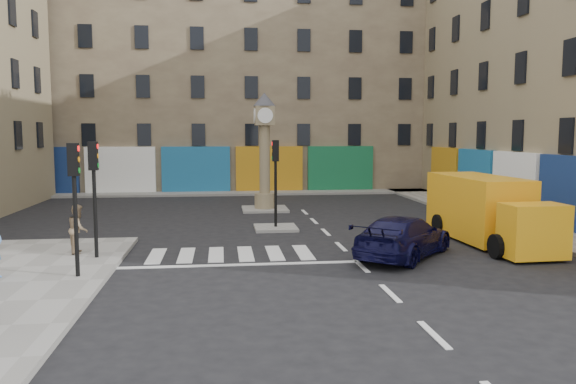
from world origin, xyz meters
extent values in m
plane|color=black|center=(0.00, 0.00, 0.00)|extent=(120.00, 120.00, 0.00)
cube|color=gray|center=(8.70, 10.00, 0.07)|extent=(2.60, 30.00, 0.15)
cube|color=gray|center=(-4.00, 22.20, 0.07)|extent=(32.00, 2.40, 0.15)
cube|color=gray|center=(-2.00, 8.00, 0.06)|extent=(1.80, 1.80, 0.12)
cube|color=gray|center=(-2.00, 14.00, 0.06)|extent=(2.40, 2.40, 0.12)
cube|color=#88795A|center=(-4.00, 28.00, 8.50)|extent=(32.00, 10.00, 17.00)
cylinder|color=black|center=(-8.30, 0.20, 1.55)|extent=(0.12, 0.12, 2.80)
cube|color=black|center=(-8.30, 0.20, 3.40)|extent=(0.28, 0.22, 0.90)
cylinder|color=black|center=(-8.30, 2.60, 1.55)|extent=(0.12, 0.12, 2.80)
cube|color=black|center=(-8.30, 2.60, 3.40)|extent=(0.28, 0.22, 0.90)
cylinder|color=black|center=(-2.00, 8.00, 1.52)|extent=(0.12, 0.12, 2.80)
cube|color=black|center=(-2.00, 8.00, 3.37)|extent=(0.28, 0.22, 0.90)
cylinder|color=#857657|center=(-2.00, 14.00, 0.52)|extent=(1.10, 1.10, 0.80)
cylinder|color=#857657|center=(-2.00, 14.00, 2.72)|extent=(0.56, 0.56, 3.60)
cube|color=#857657|center=(-2.00, 14.00, 5.02)|extent=(1.00, 1.00, 1.00)
cylinder|color=white|center=(-2.00, 13.48, 5.02)|extent=(0.80, 0.06, 0.80)
cone|color=#333338|center=(-2.00, 14.00, 5.87)|extent=(1.20, 1.20, 0.70)
imported|color=black|center=(1.70, 2.10, 0.69)|extent=(4.58, 4.88, 1.38)
cube|color=#F5A114|center=(5.56, 4.83, 1.28)|extent=(2.26, 5.01, 2.36)
cube|color=#F5A114|center=(5.71, 1.13, 0.98)|extent=(2.00, 1.31, 1.75)
cube|color=black|center=(5.72, 1.08, 1.39)|extent=(1.78, 1.00, 0.72)
cylinder|color=black|center=(4.67, 1.50, 0.41)|extent=(0.29, 0.83, 0.82)
cylinder|color=black|center=(6.72, 1.59, 0.41)|extent=(0.29, 0.83, 0.82)
cylinder|color=black|center=(4.48, 6.02, 0.41)|extent=(0.29, 0.83, 0.82)
cylinder|color=black|center=(6.53, 6.10, 0.41)|extent=(0.29, 0.83, 0.82)
imported|color=#957B5C|center=(-9.03, 3.35, 0.96)|extent=(0.71, 0.86, 1.62)
camera|label=1|loc=(-4.28, -15.69, 4.13)|focal=35.00mm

